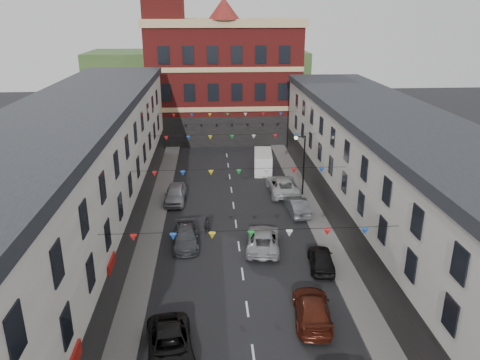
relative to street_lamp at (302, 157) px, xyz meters
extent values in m
plane|color=black|center=(-6.55, -14.00, -3.90)|extent=(160.00, 160.00, 0.00)
cube|color=#605E5B|center=(-13.45, -12.00, -3.83)|extent=(1.80, 64.00, 0.15)
cube|color=#605E5B|center=(0.35, -12.00, -3.83)|extent=(1.80, 64.00, 0.15)
cube|color=#BCB7A9|center=(-18.35, -13.00, 1.10)|extent=(8.00, 56.00, 10.00)
cube|color=black|center=(-18.35, -13.00, 6.45)|extent=(8.40, 56.00, 0.70)
cube|color=black|center=(-14.30, -13.00, -2.30)|extent=(0.12, 56.00, 3.20)
cube|color=beige|center=(5.25, -13.00, 0.60)|extent=(8.00, 56.00, 9.00)
cube|color=black|center=(5.25, -13.00, 5.45)|extent=(8.40, 56.00, 0.70)
cube|color=black|center=(1.20, -13.00, -2.30)|extent=(0.12, 56.00, 3.20)
cube|color=maroon|center=(-6.55, 24.00, 3.60)|extent=(20.00, 12.00, 15.00)
cube|color=tan|center=(-6.55, 24.00, 11.60)|extent=(20.60, 12.60, 1.00)
cone|color=maroon|center=(-6.55, 19.00, 13.30)|extent=(4.00, 4.00, 2.60)
cube|color=maroon|center=(-14.05, 21.00, 8.10)|extent=(5.00, 5.00, 24.00)
cube|color=#2D4D24|center=(-10.55, 48.00, 1.10)|extent=(40.00, 14.00, 10.00)
cylinder|color=black|center=(0.25, 0.00, -0.90)|extent=(0.14, 0.14, 6.00)
cylinder|color=black|center=(-0.15, 0.00, 2.00)|extent=(0.90, 0.10, 0.10)
sphere|color=beige|center=(-0.60, 0.00, 1.90)|extent=(0.36, 0.36, 0.36)
imported|color=black|center=(-10.83, -21.87, -3.20)|extent=(3.01, 5.35, 1.41)
imported|color=#3B3E42|center=(-10.57, -9.51, -3.24)|extent=(2.13, 4.67, 1.33)
imported|color=#93959B|center=(-11.92, -0.77, -3.11)|extent=(2.01, 4.70, 1.58)
imported|color=#531D10|center=(-2.91, -19.27, -3.18)|extent=(2.58, 5.20, 1.45)
imported|color=black|center=(-1.05, -13.53, -3.21)|extent=(2.06, 4.21, 1.38)
imported|color=#505459|center=(-1.05, -4.17, -3.18)|extent=(1.80, 4.46, 1.44)
imported|color=#B4B7B9|center=(-1.58, 0.82, -3.08)|extent=(2.80, 5.95, 1.65)
imported|color=#9EA0A4|center=(-4.75, -10.38, -3.17)|extent=(3.08, 5.53, 1.46)
cube|color=silver|center=(-2.75, 7.69, -2.82)|extent=(2.33, 5.07, 2.18)
imported|color=black|center=(-8.94, -7.73, -3.14)|extent=(0.62, 0.48, 1.52)
camera|label=1|loc=(-8.53, -41.68, 12.88)|focal=35.00mm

